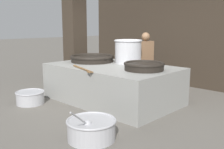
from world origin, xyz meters
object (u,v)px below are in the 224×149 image
at_px(stock_pot, 128,51).
at_px(cook, 145,60).
at_px(prep_bowl_meat, 30,97).
at_px(giant_wok_near, 92,58).
at_px(giant_wok_far, 144,66).
at_px(prep_bowl_vegetables, 91,128).

relative_size(stock_pot, cook, 0.44).
bearing_deg(prep_bowl_meat, stock_pot, 59.73).
bearing_deg(cook, giant_wok_near, 67.43).
distance_m(giant_wok_near, giant_wok_far, 1.80).
bearing_deg(giant_wok_near, stock_pot, 28.27).
distance_m(prep_bowl_vegetables, prep_bowl_meat, 2.54).
bearing_deg(prep_bowl_meat, giant_wok_near, 77.22).
bearing_deg(prep_bowl_vegetables, giant_wok_far, 100.74).
height_order(giant_wok_far, prep_bowl_meat, giant_wok_far).
distance_m(giant_wok_near, prep_bowl_meat, 1.87).
distance_m(cook, prep_bowl_meat, 3.20).
xyz_separation_m(giant_wok_near, cook, (0.83, 1.22, -0.08)).
height_order(cook, prep_bowl_vegetables, cook).
bearing_deg(giant_wok_far, cook, 125.85).
bearing_deg(prep_bowl_vegetables, stock_pot, 117.95).
bearing_deg(prep_bowl_vegetables, prep_bowl_meat, 172.76).
bearing_deg(prep_bowl_meat, prep_bowl_vegetables, -7.24).
distance_m(giant_wok_far, cook, 1.64).
bearing_deg(stock_pot, giant_wok_near, -151.73).
relative_size(giant_wok_far, stock_pot, 1.24).
distance_m(giant_wok_near, cook, 1.48).
xyz_separation_m(stock_pot, prep_bowl_vegetables, (1.29, -2.43, -1.00)).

